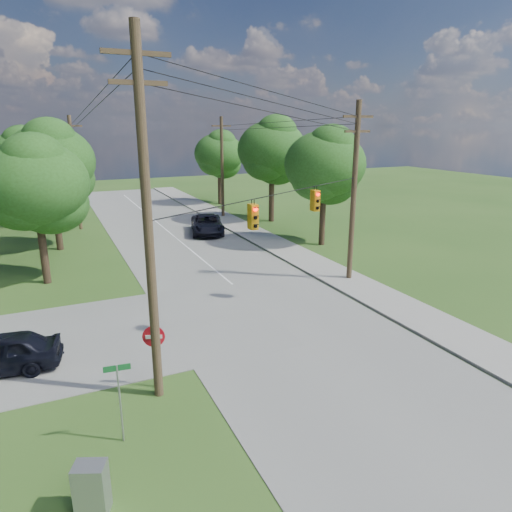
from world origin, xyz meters
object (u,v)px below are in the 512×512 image
pole_sw (148,221)px  pole_north_e (222,167)px  pole_north_w (75,172)px  control_cabinet (92,489)px  pole_ne (354,190)px  do_not_enter_sign (154,343)px  car_main_north (207,224)px

pole_sw → pole_north_e: 32.55m
pole_north_w → control_cabinet: pole_north_w is taller
pole_sw → pole_ne: 15.51m
do_not_enter_sign → pole_sw: bearing=-75.8°
pole_ne → control_cabinet: (-16.11, -12.00, -4.78)m
pole_sw → control_cabinet: bearing=-120.7°
pole_north_e → pole_north_w: 13.90m
pole_north_e → control_cabinet: size_ratio=7.30×
control_cabinet → do_not_enter_sign: bearing=84.7°
pole_north_e → pole_north_w: size_ratio=1.00×
pole_ne → control_cabinet: pole_ne is taller
pole_north_e → pole_north_w: same height
pole_north_e → do_not_enter_sign: (-13.46, -29.08, -3.39)m
control_cabinet → pole_north_w: bearing=109.2°
pole_north_e → pole_north_w: (-13.90, 0.00, 0.00)m
control_cabinet → pole_ne: bearing=59.6°
car_main_north → control_cabinet: size_ratio=4.20×
car_main_north → control_cabinet: 30.02m
pole_north_w → pole_north_e: bearing=0.0°
pole_north_w → car_main_north: pole_north_w is taller
pole_north_w → do_not_enter_sign: bearing=-89.1°
pole_north_w → do_not_enter_sign: (0.44, -29.08, -3.39)m
car_main_north → control_cabinet: bearing=-98.9°
pole_north_e → do_not_enter_sign: 32.22m
pole_ne → do_not_enter_sign: size_ratio=4.41×
pole_sw → car_main_north: pole_sw is taller
pole_north_e → control_cabinet: 37.88m
pole_north_w → do_not_enter_sign: pole_north_w is taller
car_main_north → pole_north_e: bearing=74.2°
pole_north_w → do_not_enter_sign: size_ratio=4.20×
pole_ne → pole_north_e: 22.00m
pole_ne → pole_north_w: (-13.90, 22.00, -0.34)m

